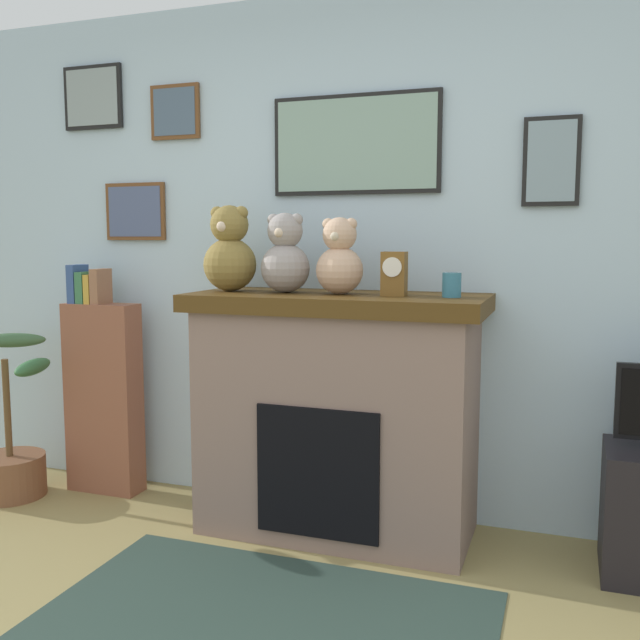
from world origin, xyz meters
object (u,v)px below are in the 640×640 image
at_px(teddy_bear_grey, 230,253).
at_px(potted_plant, 9,449).
at_px(bookshelf, 103,391).
at_px(teddy_bear_cream, 285,257).
at_px(candle_jar, 452,285).
at_px(teddy_bear_brown, 340,260).
at_px(fireplace, 337,413).
at_px(mantel_clock, 394,274).

bearing_deg(teddy_bear_grey, potted_plant, -173.35).
relative_size(bookshelf, teddy_bear_grey, 3.03).
distance_m(teddy_bear_grey, teddy_bear_cream, 0.29).
xyz_separation_m(bookshelf, teddy_bear_grey, (0.84, -0.10, 0.77)).
bearing_deg(candle_jar, teddy_bear_grey, -179.97).
height_order(teddy_bear_grey, teddy_bear_brown, teddy_bear_grey).
distance_m(fireplace, mantel_clock, 0.72).
bearing_deg(fireplace, potted_plant, -174.76).
distance_m(teddy_bear_grey, teddy_bear_brown, 0.56).
relative_size(fireplace, potted_plant, 1.58).
relative_size(fireplace, bookshelf, 1.10).
distance_m(bookshelf, teddy_bear_brown, 1.59).
relative_size(fireplace, teddy_bear_cream, 3.67).
bearing_deg(candle_jar, teddy_bear_brown, -179.95).
height_order(bookshelf, teddy_bear_brown, teddy_bear_brown).
bearing_deg(teddy_bear_cream, teddy_bear_brown, 0.01).
bearing_deg(mantel_clock, teddy_bear_cream, 179.93).
distance_m(mantel_clock, teddy_bear_grey, 0.82).
bearing_deg(fireplace, teddy_bear_cream, -175.92).
distance_m(fireplace, teddy_bear_cream, 0.78).
bearing_deg(teddy_bear_brown, bookshelf, 175.77).
relative_size(bookshelf, teddy_bear_cream, 3.34).
xyz_separation_m(fireplace, mantel_clock, (0.27, -0.02, 0.67)).
height_order(teddy_bear_cream, teddy_bear_brown, teddy_bear_cream).
bearing_deg(potted_plant, mantel_clock, 4.05).
xyz_separation_m(potted_plant, teddy_bear_cream, (1.57, 0.15, 1.05)).
height_order(fireplace, bookshelf, bookshelf).
height_order(fireplace, teddy_bear_cream, teddy_bear_cream).
height_order(candle_jar, teddy_bear_grey, teddy_bear_grey).
bearing_deg(fireplace, teddy_bear_brown, -51.68).
xyz_separation_m(fireplace, potted_plant, (-1.82, -0.17, -0.32)).
xyz_separation_m(candle_jar, teddy_bear_cream, (-0.79, -0.00, 0.12)).
distance_m(potted_plant, candle_jar, 2.54).
bearing_deg(teddy_bear_cream, potted_plant, -174.57).
bearing_deg(potted_plant, teddy_bear_brown, 4.63).
bearing_deg(candle_jar, fireplace, 178.09).
bearing_deg(potted_plant, candle_jar, 3.63).
height_order(mantel_clock, teddy_bear_cream, teddy_bear_cream).
bearing_deg(teddy_bear_brown, teddy_bear_cream, -179.99).
bearing_deg(teddy_bear_cream, bookshelf, 174.77).
xyz_separation_m(fireplace, bookshelf, (-1.39, 0.09, -0.02)).
height_order(potted_plant, candle_jar, candle_jar).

